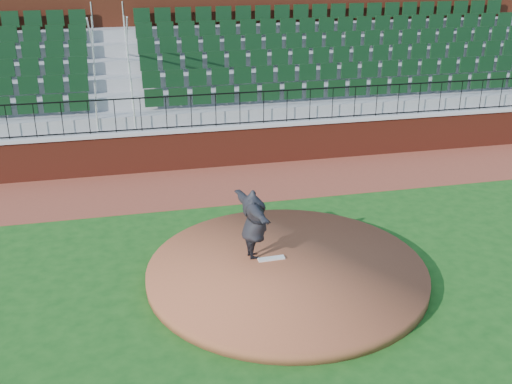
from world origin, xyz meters
TOP-DOWN VIEW (x-y plane):
  - ground at (0.00, 0.00)m, footprint 90.00×90.00m
  - warning_track at (0.00, 5.40)m, footprint 34.00×3.20m
  - field_wall at (0.00, 7.00)m, footprint 34.00×0.35m
  - wall_cap at (0.00, 7.00)m, footprint 34.00×0.45m
  - wall_railing at (0.00, 7.00)m, footprint 34.00×0.05m
  - seating_stands at (0.00, 9.72)m, footprint 34.00×5.10m
  - concourse_wall at (0.00, 12.52)m, footprint 34.00×0.50m
  - pitchers_mound at (0.28, -0.17)m, footprint 5.89×5.89m
  - pitching_rubber at (0.04, 0.20)m, footprint 0.58×0.16m
  - pitcher at (-0.30, 0.39)m, footprint 0.76×1.98m

SIDE VIEW (x-z plane):
  - ground at x=0.00m, z-range 0.00..0.00m
  - warning_track at x=0.00m, z-range 0.00..0.01m
  - pitchers_mound at x=0.28m, z-range 0.00..0.25m
  - pitching_rubber at x=0.04m, z-range 0.25..0.29m
  - field_wall at x=0.00m, z-range 0.00..1.20m
  - pitcher at x=-0.30m, z-range 0.25..1.82m
  - wall_cap at x=0.00m, z-range 1.20..1.30m
  - wall_railing at x=0.00m, z-range 1.30..2.30m
  - seating_stands at x=0.00m, z-range 0.00..4.60m
  - concourse_wall at x=0.00m, z-range 0.00..5.50m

